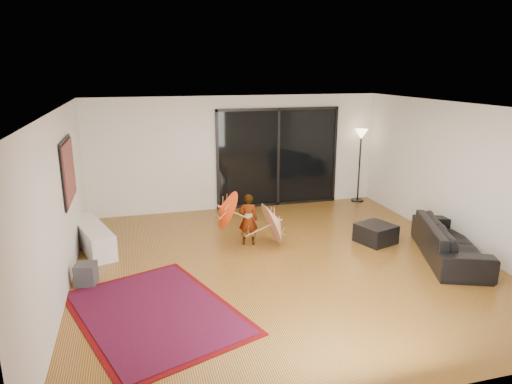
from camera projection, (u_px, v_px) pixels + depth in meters
name	position (u px, v px, depth m)	size (l,w,h in m)	color
floor	(284.00, 264.00, 7.96)	(7.00, 7.00, 0.00)	#A6732D
ceiling	(286.00, 107.00, 7.25)	(7.00, 7.00, 0.00)	white
wall_back	(238.00, 153.00, 10.86)	(7.00, 7.00, 0.00)	silver
wall_front	(403.00, 280.00, 4.34)	(7.00, 7.00, 0.00)	silver
wall_left	(60.00, 205.00, 6.72)	(7.00, 7.00, 0.00)	silver
wall_right	(463.00, 177.00, 8.49)	(7.00, 7.00, 0.00)	silver
sliding_door	(278.00, 157.00, 11.13)	(3.06, 0.07, 2.40)	black
painting	(68.00, 171.00, 7.58)	(0.04, 1.28, 1.08)	black
media_console	(93.00, 237.00, 8.57)	(0.42, 1.70, 0.47)	white
speaker	(86.00, 274.00, 7.16)	(0.31, 0.31, 0.35)	#424244
persian_rug	(155.00, 313.00, 6.36)	(2.75, 3.21, 0.02)	#59070A
sofa	(450.00, 241.00, 8.13)	(2.22, 0.87, 0.65)	black
ottoman	(376.00, 233.00, 8.91)	(0.63, 0.63, 0.36)	black
floor_lamp	(361.00, 145.00, 11.39)	(0.32, 0.32, 1.85)	black
child	(248.00, 219.00, 8.73)	(0.37, 0.24, 1.01)	#999999
parasol_orange	(220.00, 211.00, 8.48)	(0.49, 0.76, 0.83)	red
parasol_white	(280.00, 219.00, 8.74)	(0.52, 0.89, 0.93)	white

